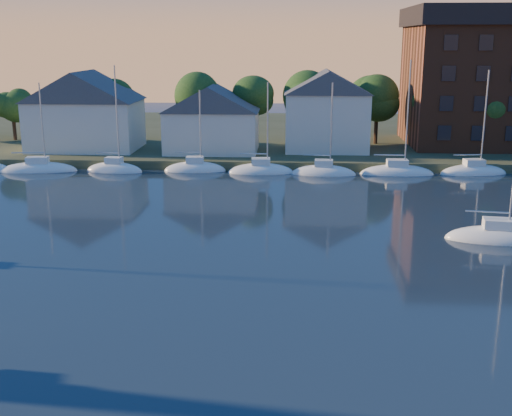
# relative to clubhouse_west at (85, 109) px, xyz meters

# --- Properties ---
(shoreline_land) EXTENTS (160.00, 50.00, 2.00)m
(shoreline_land) POSITION_rel_clubhouse_west_xyz_m (22.00, 17.00, -5.93)
(shoreline_land) COLOR #343C23
(shoreline_land) RESTS_ON ground
(wooden_dock) EXTENTS (120.00, 3.00, 1.00)m
(wooden_dock) POSITION_rel_clubhouse_west_xyz_m (22.00, -6.00, -5.93)
(wooden_dock) COLOR brown
(wooden_dock) RESTS_ON ground
(clubhouse_west) EXTENTS (13.65, 9.45, 9.64)m
(clubhouse_west) POSITION_rel_clubhouse_west_xyz_m (0.00, 0.00, 0.00)
(clubhouse_west) COLOR silver
(clubhouse_west) RESTS_ON shoreline_land
(clubhouse_centre) EXTENTS (11.55, 8.40, 8.08)m
(clubhouse_centre) POSITION_rel_clubhouse_west_xyz_m (16.00, -1.00, -0.80)
(clubhouse_centre) COLOR silver
(clubhouse_centre) RESTS_ON shoreline_land
(clubhouse_east) EXTENTS (10.50, 8.40, 9.80)m
(clubhouse_east) POSITION_rel_clubhouse_west_xyz_m (30.00, 1.00, 0.07)
(clubhouse_east) COLOR silver
(clubhouse_east) RESTS_ON shoreline_land
(tree_line) EXTENTS (93.40, 5.40, 8.90)m
(tree_line) POSITION_rel_clubhouse_west_xyz_m (24.00, 5.00, 1.24)
(tree_line) COLOR #3C2A1B
(tree_line) RESTS_ON shoreline_land
(moored_fleet) EXTENTS (71.50, 2.40, 12.05)m
(moored_fleet) POSITION_rel_clubhouse_west_xyz_m (14.00, -9.00, -5.83)
(moored_fleet) COLOR white
(moored_fleet) RESTS_ON ground
(drifting_sailboat_right) EXTENTS (7.71, 3.47, 11.78)m
(drifting_sailboat_right) POSITION_rel_clubhouse_west_xyz_m (40.94, -32.87, -5.84)
(drifting_sailboat_right) COLOR white
(drifting_sailboat_right) RESTS_ON ground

